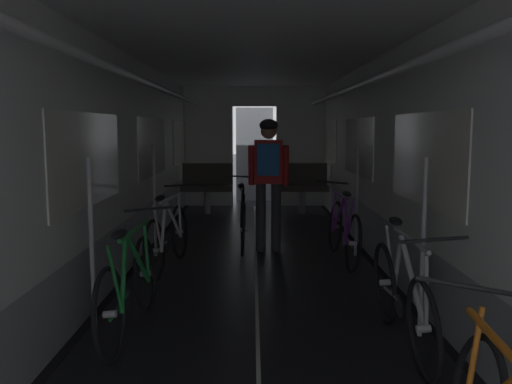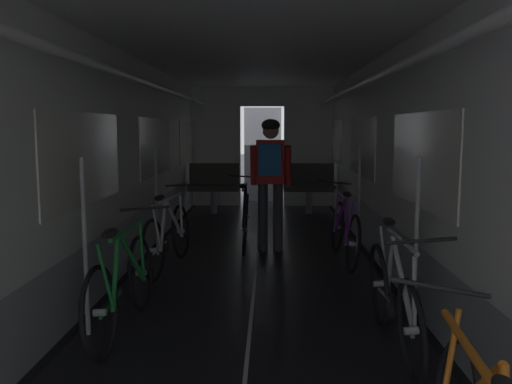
# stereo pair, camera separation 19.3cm
# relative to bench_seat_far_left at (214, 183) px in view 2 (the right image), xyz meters

# --- Properties ---
(train_car_shell) EXTENTS (3.14, 12.34, 2.57)m
(train_car_shell) POSITION_rel_bench_seat_far_left_xyz_m (0.90, -4.47, 1.13)
(train_car_shell) COLOR black
(train_car_shell) RESTS_ON ground
(bench_seat_far_left) EXTENTS (0.98, 0.51, 0.95)m
(bench_seat_far_left) POSITION_rel_bench_seat_far_left_xyz_m (0.00, 0.00, 0.00)
(bench_seat_far_left) COLOR gray
(bench_seat_far_left) RESTS_ON ground
(bench_seat_far_right) EXTENTS (0.98, 0.51, 0.95)m
(bench_seat_far_right) POSITION_rel_bench_seat_far_left_xyz_m (1.80, 0.00, 0.00)
(bench_seat_far_right) COLOR gray
(bench_seat_far_right) RESTS_ON ground
(bicycle_silver) EXTENTS (0.44, 1.69, 0.95)m
(bicycle_silver) POSITION_rel_bench_seat_far_left_xyz_m (1.97, -6.16, -0.18)
(bicycle_silver) COLOR black
(bicycle_silver) RESTS_ON ground
(bicycle_white) EXTENTS (0.46, 1.69, 0.95)m
(bicycle_white) POSITION_rel_bench_seat_far_left_xyz_m (-0.11, -4.01, -0.18)
(bicycle_white) COLOR black
(bicycle_white) RESTS_ON ground
(bicycle_purple) EXTENTS (0.44, 1.69, 0.95)m
(bicycle_purple) POSITION_rel_bench_seat_far_left_xyz_m (1.96, -3.65, -0.19)
(bicycle_purple) COLOR black
(bicycle_purple) RESTS_ON ground
(bicycle_green) EXTENTS (0.44, 1.69, 0.95)m
(bicycle_green) POSITION_rel_bench_seat_far_left_xyz_m (-0.10, -5.90, -0.18)
(bicycle_green) COLOR black
(bicycle_green) RESTS_ON ground
(person_cyclist_aisle) EXTENTS (0.54, 0.40, 1.73)m
(person_cyclist_aisle) POSITION_rel_bench_seat_far_left_xyz_m (1.07, -3.14, 0.50)
(person_cyclist_aisle) COLOR #2D2D33
(person_cyclist_aisle) RESTS_ON ground
(bicycle_black_in_aisle) EXTENTS (0.44, 1.69, 0.94)m
(bicycle_black_in_aisle) POSITION_rel_bench_seat_far_left_xyz_m (0.73, -2.87, -0.18)
(bicycle_black_in_aisle) COLOR black
(bicycle_black_in_aisle) RESTS_ON ground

